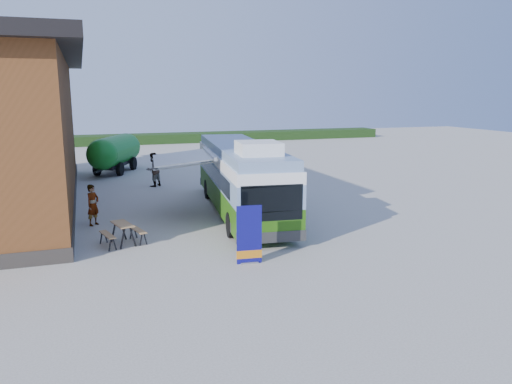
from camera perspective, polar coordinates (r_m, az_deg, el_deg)
name	(u,v)px	position (r m, az deg, el deg)	size (l,w,h in m)	color
ground	(260,243)	(18.41, 0.47, -5.83)	(100.00, 100.00, 0.00)	#BCB7AD
hedge	(214,137)	(56.52, -4.82, 6.31)	(40.00, 3.00, 1.00)	#264419
bus	(241,176)	(22.61, -1.73, 1.89)	(3.85, 11.95, 3.61)	#366E12
awning	(186,157)	(22.14, -7.99, 3.95)	(2.98, 4.31, 0.51)	white
banner	(249,240)	(16.04, -0.78, -5.51)	(0.83, 0.25, 1.92)	#0E0D64
picnic_table	(123,229)	(18.70, -14.99, -4.08)	(1.64, 1.53, 0.79)	tan
person_a	(93,205)	(21.67, -18.14, -1.42)	(0.63, 0.41, 1.72)	#999999
person_b	(153,170)	(29.73, -11.69, 2.52)	(0.96, 0.75, 1.98)	#999999
slurry_tanker	(115,151)	(35.56, -15.81, 4.48)	(3.83, 6.33, 2.51)	#177F22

